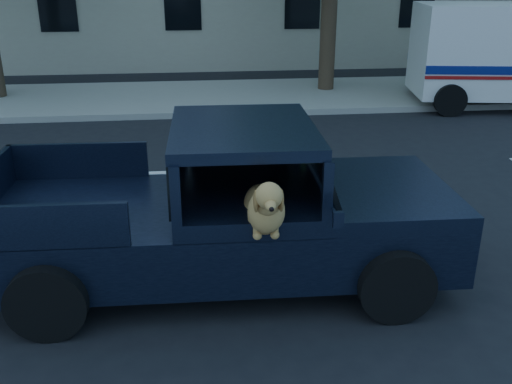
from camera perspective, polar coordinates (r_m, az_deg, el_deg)
ground at (r=7.30m, az=-15.35°, el=-7.47°), size 120.00×120.00×0.00m
far_sidewalk at (r=15.91m, az=-10.76°, el=9.18°), size 60.00×4.00×0.15m
lane_stripes at (r=10.33m, az=-1.69°, el=2.23°), size 21.60×0.14×0.01m
pickup_truck at (r=6.59m, az=-4.13°, el=-3.82°), size 5.25×2.72×1.86m
mail_truck at (r=16.14m, az=23.54°, el=11.73°), size 4.94×2.99×2.56m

